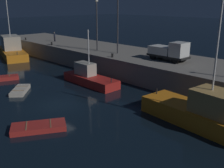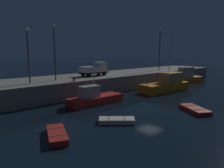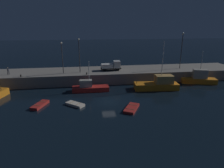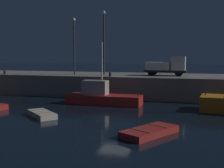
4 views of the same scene
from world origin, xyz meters
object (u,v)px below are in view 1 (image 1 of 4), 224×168
(dinghy_red_small, at_px, (20,90))
(dockworker, at_px, (55,36))
(fishing_boat_blue, at_px, (203,112))
(bollard_east, at_px, (52,44))
(utility_truck, at_px, (170,51))
(bollard_west, at_px, (26,39))
(bollard_central, at_px, (112,55))
(lamp_post_west, at_px, (97,21))
(lamp_post_east, at_px, (118,19))
(dinghy_orange_near, at_px, (39,127))
(rowboat_white_mid, at_px, (2,78))
(fishing_trawler_red, at_px, (12,49))
(fishing_boat_white, at_px, (89,77))

(dinghy_red_small, xyz_separation_m, dockworker, (-15.83, 14.58, 3.37))
(fishing_boat_blue, distance_m, bollard_east, 30.73)
(utility_truck, relative_size, bollard_west, 11.01)
(dinghy_red_small, distance_m, bollard_central, 12.34)
(lamp_post_west, relative_size, utility_truck, 1.42)
(lamp_post_east, bearing_deg, dinghy_orange_near, -63.28)
(rowboat_white_mid, bearing_deg, fishing_trawler_red, 151.55)
(dinghy_orange_near, bearing_deg, dockworker, 145.23)
(fishing_trawler_red, height_order, utility_truck, fishing_trawler_red)
(fishing_trawler_red, xyz_separation_m, dinghy_red_small, (20.35, -8.23, -1.17))
(dinghy_orange_near, relative_size, dinghy_red_small, 1.25)
(fishing_trawler_red, height_order, bollard_east, fishing_trawler_red)
(dinghy_orange_near, xyz_separation_m, dockworker, (-25.41, 17.65, 3.37))
(dinghy_orange_near, distance_m, rowboat_white_mid, 16.12)
(fishing_trawler_red, height_order, fishing_boat_blue, fishing_trawler_red)
(fishing_boat_blue, bearing_deg, bollard_west, 172.88)
(rowboat_white_mid, bearing_deg, lamp_post_east, 63.31)
(dinghy_orange_near, distance_m, dinghy_red_small, 10.06)
(fishing_boat_white, xyz_separation_m, dockworker, (-18.66, 7.07, 2.78))
(dockworker, height_order, bollard_west, dockworker)
(dinghy_orange_near, distance_m, lamp_post_east, 20.76)
(lamp_post_east, bearing_deg, bollard_central, -58.00)
(rowboat_white_mid, xyz_separation_m, dinghy_red_small, (6.13, -0.53, -0.03))
(lamp_post_west, height_order, lamp_post_east, lamp_post_east)
(lamp_post_west, bearing_deg, utility_truck, 6.46)
(rowboat_white_mid, distance_m, lamp_post_east, 17.02)
(fishing_boat_white, distance_m, lamp_post_west, 10.75)
(fishing_boat_white, bearing_deg, dinghy_orange_near, -57.45)
(rowboat_white_mid, height_order, lamp_post_east, lamp_post_east)
(dinghy_orange_near, bearing_deg, lamp_post_east, 116.72)
(fishing_trawler_red, relative_size, rowboat_white_mid, 3.00)
(dockworker, relative_size, bollard_central, 3.44)
(dinghy_orange_near, bearing_deg, lamp_post_west, 126.73)
(utility_truck, relative_size, bollard_central, 10.57)
(lamp_post_east, distance_m, bollard_central, 5.39)
(bollard_west, relative_size, bollard_east, 0.90)
(utility_truck, relative_size, dockworker, 3.08)
(lamp_post_west, bearing_deg, bollard_west, -172.42)
(utility_truck, xyz_separation_m, bollard_east, (-21.01, -3.63, -0.91))
(fishing_trawler_red, distance_m, bollard_east, 8.96)
(dinghy_orange_near, height_order, lamp_post_west, lamp_post_west)
(lamp_post_west, relative_size, lamp_post_east, 0.90)
(dinghy_red_small, distance_m, bollard_west, 24.42)
(utility_truck, height_order, bollard_central, utility_truck)
(fishing_boat_blue, relative_size, lamp_post_east, 1.30)
(fishing_boat_blue, distance_m, dockworker, 34.86)
(bollard_west, bearing_deg, utility_truck, 7.14)
(dockworker, bearing_deg, fishing_trawler_red, -125.47)
(dinghy_orange_near, height_order, lamp_post_east, lamp_post_east)
(bollard_central, bearing_deg, lamp_post_west, 158.55)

